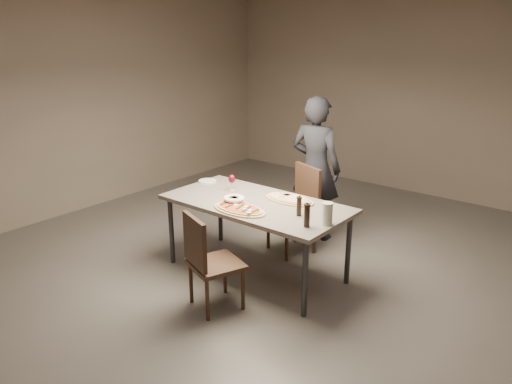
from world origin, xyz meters
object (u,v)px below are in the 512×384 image
Objects in this scene: zucchini_pizza at (239,209)px; carafe at (327,214)px; dining_table at (256,207)px; chair_far at (299,204)px; pepper_mill_left at (299,206)px; diner at (316,168)px; bread_basket at (234,200)px; ham_pizza at (289,199)px; chair_near at (207,257)px.

carafe is at bearing 13.34° from zucchini_pizza.
dining_table is 0.74m from chair_far.
diner reaches higher than pepper_mill_left.
dining_table is 0.29m from zucchini_pizza.
bread_basket is 1.05× the size of carafe.
carafe is (0.60, -0.31, 0.08)m from ham_pizza.
bread_basket is 0.23× the size of chair_near.
ham_pizza is 0.59m from chair_far.
dining_table is 1.91× the size of chair_far.
ham_pizza is 2.57× the size of bread_basket.
pepper_mill_left reaches higher than chair_near.
chair_far is (-0.52, 0.77, -0.31)m from pepper_mill_left.
chair_near is at bearing -111.62° from ham_pizza.
pepper_mill_left is at bearing -57.97° from ham_pizza.
carafe reaches higher than chair_far.
ham_pizza is 1.07m from chair_near.
zucchini_pizza is 0.55m from ham_pizza.
dining_table is at bearing 55.21° from bread_basket.
carafe is at bearing 156.44° from chair_far.
pepper_mill_left is 0.98m from chair_far.
dining_table is 3.43× the size of ham_pizza.
zucchini_pizza is at bearing -33.10° from bread_basket.
chair_near is (0.10, -0.79, -0.20)m from dining_table.
dining_table is at bearing 118.06° from chair_near.
pepper_mill_left is (0.65, 0.13, 0.05)m from bread_basket.
pepper_mill_left reaches higher than ham_pizza.
ham_pizza is 0.54m from bread_basket.
chair_near is (0.23, -0.61, -0.30)m from bread_basket.
dining_table is 3.22× the size of zucchini_pizza.
pepper_mill_left reaches higher than bread_basket.
zucchini_pizza is at bearing -83.72° from dining_table.
chair_far is 0.53m from diner.
chair_far reaches higher than chair_near.
chair_near reaches higher than zucchini_pizza.
chair_far is at bearing 114.17° from chair_near.
chair_far is (-0.09, 1.52, 0.04)m from chair_near.
chair_near reaches higher than bread_basket.
dining_table is at bearing 175.04° from carafe.
chair_near is at bearing -119.76° from pepper_mill_left.
chair_near is (-0.12, -1.03, -0.28)m from ham_pizza.
dining_table is 0.82m from chair_near.
ham_pizza is at bearing 46.13° from dining_table.
diner is at bearing -59.97° from chair_far.
zucchini_pizza is at bearing -154.91° from pepper_mill_left.
zucchini_pizza reaches higher than dining_table.
bread_basket reaches higher than zucchini_pizza.
chair_near reaches higher than ham_pizza.
chair_near is at bearing -83.29° from zucchini_pizza.
dining_table is 0.55m from pepper_mill_left.
dining_table is 8.81× the size of bread_basket.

